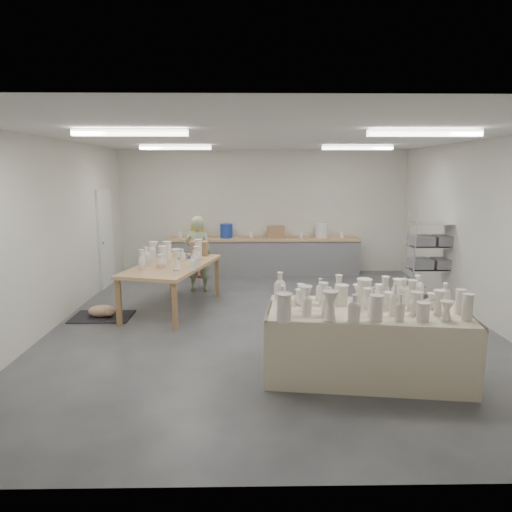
{
  "coord_description": "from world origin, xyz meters",
  "views": [
    {
      "loc": [
        -0.37,
        -7.24,
        2.48
      ],
      "look_at": [
        -0.24,
        0.44,
        1.05
      ],
      "focal_mm": 32.0,
      "sensor_mm": 36.0,
      "label": 1
    }
  ],
  "objects_px": {
    "work_table": "(174,262)",
    "drying_table": "(365,339)",
    "potter": "(198,254)",
    "red_stool": "(200,276)"
  },
  "relations": [
    {
      "from": "work_table",
      "to": "drying_table",
      "type": "bearing_deg",
      "value": -31.53
    },
    {
      "from": "drying_table",
      "to": "potter",
      "type": "xyz_separation_m",
      "value": [
        -2.47,
        4.07,
        0.33
      ]
    },
    {
      "from": "drying_table",
      "to": "potter",
      "type": "relative_size",
      "value": 1.59
    },
    {
      "from": "work_table",
      "to": "red_stool",
      "type": "distance_m",
      "value": 1.61
    },
    {
      "from": "drying_table",
      "to": "work_table",
      "type": "relative_size",
      "value": 1.03
    },
    {
      "from": "potter",
      "to": "red_stool",
      "type": "bearing_deg",
      "value": -79.82
    },
    {
      "from": "work_table",
      "to": "potter",
      "type": "distance_m",
      "value": 1.23
    },
    {
      "from": "work_table",
      "to": "potter",
      "type": "bearing_deg",
      "value": 89.79
    },
    {
      "from": "drying_table",
      "to": "red_stool",
      "type": "bearing_deg",
      "value": 127.2
    },
    {
      "from": "potter",
      "to": "red_stool",
      "type": "relative_size",
      "value": 4.01
    }
  ]
}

